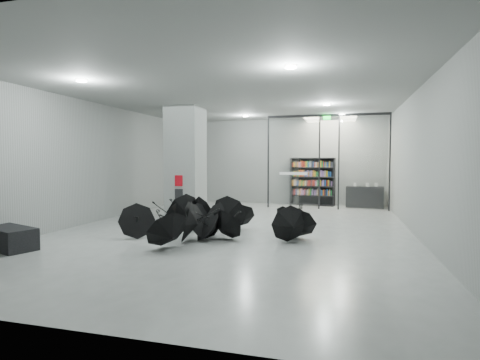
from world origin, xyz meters
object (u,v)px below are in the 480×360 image
(umbrella_cluster, at_px, (212,225))
(bookshelf, at_px, (312,182))
(column, at_px, (186,162))
(shop_counter, at_px, (365,197))
(bench, at_px, (8,238))

(umbrella_cluster, bearing_deg, bookshelf, 75.33)
(umbrella_cluster, bearing_deg, column, 124.05)
(bookshelf, distance_m, shop_counter, 2.39)
(column, relative_size, shop_counter, 2.57)
(column, distance_m, bench, 6.38)
(column, height_order, umbrella_cluster, column)
(bookshelf, relative_size, umbrella_cluster, 0.41)
(column, xyz_separation_m, bookshelf, (4.23, 4.75, -0.91))
(bench, xyz_separation_m, umbrella_cluster, (4.15, 2.62, 0.05))
(bookshelf, height_order, umbrella_cluster, bookshelf)
(column, xyz_separation_m, shop_counter, (6.50, 4.40, -1.53))
(column, distance_m, shop_counter, 8.00)
(bench, distance_m, shop_counter, 13.28)
(column, bearing_deg, umbrella_cluster, -55.95)
(bookshelf, height_order, shop_counter, bookshelf)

